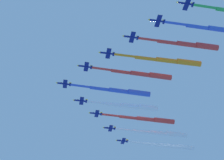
# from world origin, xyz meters

# --- Properties ---
(jet_lead) EXTENTS (63.13, 8.45, 3.95)m
(jet_lead) POSITION_xyz_m (-6.66, -7.25, 191.05)
(jet_lead) COLOR navy
(jet_port_inner) EXTENTS (62.37, 8.46, 3.91)m
(jet_port_inner) POSITION_xyz_m (-18.74, 5.98, 194.79)
(jet_port_inner) COLOR navy
(jet_starboard_inner) EXTENTS (59.29, 8.42, 3.88)m
(jet_starboard_inner) POSITION_xyz_m (-15.98, -20.23, 190.81)
(jet_starboard_inner) COLOR navy
(jet_port_mid) EXTENTS (64.73, 8.42, 3.86)m
(jet_port_mid) POSITION_xyz_m (-32.89, 20.01, 193.49)
(jet_port_mid) COLOR navy
(jet_starboard_mid) EXTENTS (63.74, 8.45, 3.89)m
(jet_starboard_mid) POSITION_xyz_m (-30.65, -34.62, 193.24)
(jet_starboard_mid) COLOR navy
(jet_port_outer) EXTENTS (58.93, 8.42, 3.91)m
(jet_port_outer) POSITION_xyz_m (-41.66, 33.09, 194.06)
(jet_port_outer) COLOR navy
(jet_starboard_outer) EXTENTS (65.17, 8.41, 3.90)m
(jet_starboard_outer) POSITION_xyz_m (-43.39, -47.95, 192.56)
(jet_starboard_outer) COLOR navy
(jet_trail_port) EXTENTS (63.72, 8.42, 3.89)m
(jet_trail_port) POSITION_xyz_m (-57.36, 46.18, 193.26)
(jet_trail_port) COLOR navy
(jet_trail_starboard) EXTENTS (63.64, 8.47, 3.84)m
(jet_trail_starboard) POSITION_xyz_m (-54.15, -62.55, 192.75)
(jet_trail_starboard) COLOR navy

